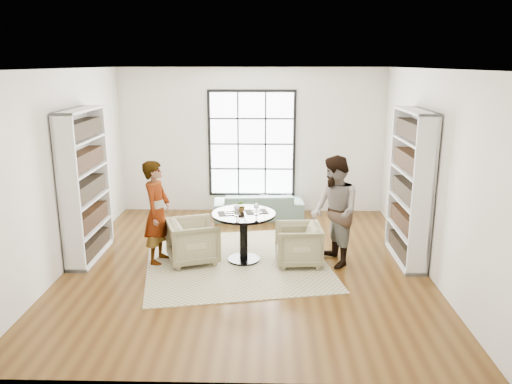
{
  "coord_description": "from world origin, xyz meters",
  "views": [
    {
      "loc": [
        0.34,
        -7.31,
        3.08
      ],
      "look_at": [
        0.15,
        0.4,
        1.08
      ],
      "focal_mm": 35.0,
      "sensor_mm": 36.0,
      "label": 1
    }
  ],
  "objects_px": {
    "person_left": "(157,212)",
    "flower_centerpiece": "(242,206)",
    "pedestal_table": "(244,226)",
    "armchair_left": "(193,241)",
    "wine_glass_right": "(256,207)",
    "wine_glass_left": "(237,208)",
    "person_right": "(335,212)",
    "sofa": "(258,206)",
    "armchair_right": "(298,244)"
  },
  "relations": [
    {
      "from": "armchair_right",
      "to": "armchair_left",
      "type": "bearing_deg",
      "value": -94.7
    },
    {
      "from": "flower_centerpiece",
      "to": "person_right",
      "type": "bearing_deg",
      "value": -6.19
    },
    {
      "from": "sofa",
      "to": "person_left",
      "type": "xyz_separation_m",
      "value": [
        -1.54,
        -2.35,
        0.56
      ]
    },
    {
      "from": "sofa",
      "to": "armchair_right",
      "type": "distance_m",
      "value": 2.48
    },
    {
      "from": "wine_glass_left",
      "to": "person_right",
      "type": "bearing_deg",
      "value": 2.66
    },
    {
      "from": "sofa",
      "to": "person_right",
      "type": "bearing_deg",
      "value": 112.59
    },
    {
      "from": "person_left",
      "to": "wine_glass_right",
      "type": "relative_size",
      "value": 8.91
    },
    {
      "from": "pedestal_table",
      "to": "armchair_right",
      "type": "height_order",
      "value": "pedestal_table"
    },
    {
      "from": "armchair_left",
      "to": "wine_glass_right",
      "type": "height_order",
      "value": "wine_glass_right"
    },
    {
      "from": "pedestal_table",
      "to": "armchair_left",
      "type": "xyz_separation_m",
      "value": [
        -0.8,
        -0.06,
        -0.23
      ]
    },
    {
      "from": "sofa",
      "to": "flower_centerpiece",
      "type": "distance_m",
      "value": 2.33
    },
    {
      "from": "pedestal_table",
      "to": "wine_glass_left",
      "type": "distance_m",
      "value": 0.41
    },
    {
      "from": "sofa",
      "to": "armchair_right",
      "type": "xyz_separation_m",
      "value": [
        0.67,
        -2.39,
        0.06
      ]
    },
    {
      "from": "flower_centerpiece",
      "to": "sofa",
      "type": "bearing_deg",
      "value": 84.36
    },
    {
      "from": "pedestal_table",
      "to": "flower_centerpiece",
      "type": "height_order",
      "value": "flower_centerpiece"
    },
    {
      "from": "flower_centerpiece",
      "to": "wine_glass_right",
      "type": "bearing_deg",
      "value": -32.08
    },
    {
      "from": "person_left",
      "to": "flower_centerpiece",
      "type": "distance_m",
      "value": 1.33
    },
    {
      "from": "armchair_right",
      "to": "wine_glass_right",
      "type": "bearing_deg",
      "value": -94.21
    },
    {
      "from": "wine_glass_left",
      "to": "wine_glass_right",
      "type": "distance_m",
      "value": 0.31
    },
    {
      "from": "person_right",
      "to": "armchair_left",
      "type": "bearing_deg",
      "value": -106.93
    },
    {
      "from": "armchair_left",
      "to": "person_right",
      "type": "xyz_separation_m",
      "value": [
        2.21,
        -0.04,
        0.52
      ]
    },
    {
      "from": "pedestal_table",
      "to": "wine_glass_left",
      "type": "height_order",
      "value": "wine_glass_left"
    },
    {
      "from": "person_left",
      "to": "wine_glass_left",
      "type": "height_order",
      "value": "person_left"
    },
    {
      "from": "person_left",
      "to": "wine_glass_right",
      "type": "xyz_separation_m",
      "value": [
        1.55,
        -0.03,
        0.11
      ]
    },
    {
      "from": "sofa",
      "to": "person_left",
      "type": "relative_size",
      "value": 1.1
    },
    {
      "from": "armchair_right",
      "to": "person_left",
      "type": "distance_m",
      "value": 2.26
    },
    {
      "from": "sofa",
      "to": "wine_glass_left",
      "type": "bearing_deg",
      "value": 78.91
    },
    {
      "from": "pedestal_table",
      "to": "wine_glass_right",
      "type": "relative_size",
      "value": 5.46
    },
    {
      "from": "person_right",
      "to": "flower_centerpiece",
      "type": "relative_size",
      "value": 8.89
    },
    {
      "from": "person_right",
      "to": "wine_glass_right",
      "type": "height_order",
      "value": "person_right"
    },
    {
      "from": "sofa",
      "to": "armchair_left",
      "type": "bearing_deg",
      "value": 62.78
    },
    {
      "from": "wine_glass_left",
      "to": "flower_centerpiece",
      "type": "distance_m",
      "value": 0.24
    },
    {
      "from": "wine_glass_left",
      "to": "flower_centerpiece",
      "type": "bearing_deg",
      "value": 73.07
    },
    {
      "from": "wine_glass_right",
      "to": "pedestal_table",
      "type": "bearing_deg",
      "value": 155.82
    },
    {
      "from": "pedestal_table",
      "to": "sofa",
      "type": "height_order",
      "value": "pedestal_table"
    },
    {
      "from": "armchair_right",
      "to": "wine_glass_left",
      "type": "xyz_separation_m",
      "value": [
        -0.96,
        -0.07,
        0.61
      ]
    },
    {
      "from": "armchair_right",
      "to": "wine_glass_left",
      "type": "relative_size",
      "value": 3.75
    },
    {
      "from": "pedestal_table",
      "to": "person_left",
      "type": "bearing_deg",
      "value": -177.4
    },
    {
      "from": "sofa",
      "to": "wine_glass_left",
      "type": "height_order",
      "value": "wine_glass_left"
    },
    {
      "from": "wine_glass_left",
      "to": "armchair_left",
      "type": "bearing_deg",
      "value": 171.08
    },
    {
      "from": "armchair_left",
      "to": "person_right",
      "type": "distance_m",
      "value": 2.27
    },
    {
      "from": "sofa",
      "to": "wine_glass_left",
      "type": "relative_size",
      "value": 9.53
    },
    {
      "from": "pedestal_table",
      "to": "flower_centerpiece",
      "type": "distance_m",
      "value": 0.32
    },
    {
      "from": "pedestal_table",
      "to": "wine_glass_right",
      "type": "bearing_deg",
      "value": -24.18
    },
    {
      "from": "armchair_left",
      "to": "person_left",
      "type": "distance_m",
      "value": 0.73
    },
    {
      "from": "sofa",
      "to": "wine_glass_right",
      "type": "height_order",
      "value": "wine_glass_right"
    },
    {
      "from": "person_right",
      "to": "flower_centerpiece",
      "type": "bearing_deg",
      "value": -112.08
    },
    {
      "from": "pedestal_table",
      "to": "person_right",
      "type": "height_order",
      "value": "person_right"
    },
    {
      "from": "wine_glass_right",
      "to": "sofa",
      "type": "bearing_deg",
      "value": 90.28
    },
    {
      "from": "person_left",
      "to": "person_right",
      "type": "height_order",
      "value": "person_right"
    }
  ]
}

